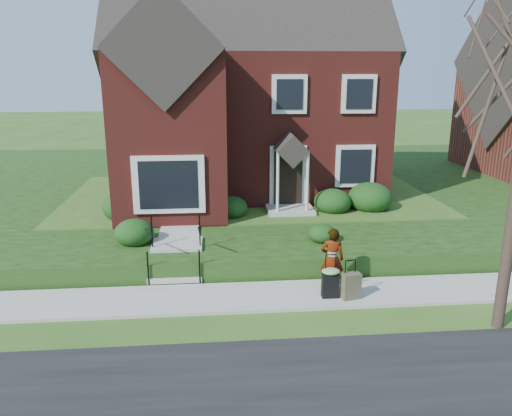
{
  "coord_description": "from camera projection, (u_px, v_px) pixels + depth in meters",
  "views": [
    {
      "loc": [
        -1.49,
        -11.12,
        5.36
      ],
      "look_at": [
        -0.29,
        2.0,
        1.73
      ],
      "focal_mm": 35.0,
      "sensor_mm": 36.0,
      "label": 1
    }
  ],
  "objects": [
    {
      "name": "suitcase_olive",
      "position": [
        351.0,
        286.0,
        11.91
      ],
      "size": [
        0.49,
        0.34,
        0.96
      ],
      "rotation": [
        0.0,
        0.0,
        0.23
      ],
      "color": "#4D4633",
      "rests_on": "sidewalk"
    },
    {
      "name": "foundation_shrubs",
      "position": [
        260.0,
        203.0,
        16.68
      ],
      "size": [
        9.99,
        4.39,
        1.09
      ],
      "color": "black",
      "rests_on": "terrace"
    },
    {
      "name": "front_steps",
      "position": [
        176.0,
        256.0,
        13.65
      ],
      "size": [
        1.4,
        2.02,
        1.5
      ],
      "color": "#9E9B93",
      "rests_on": "ground"
    },
    {
      "name": "woman",
      "position": [
        332.0,
        259.0,
        12.3
      ],
      "size": [
        0.65,
        0.49,
        1.6
      ],
      "primitive_type": "imported",
      "rotation": [
        0.0,
        0.0,
        2.93
      ],
      "color": "#999999",
      "rests_on": "sidewalk"
    },
    {
      "name": "main_house",
      "position": [
        241.0,
        73.0,
        20.04
      ],
      "size": [
        10.4,
        10.2,
        9.4
      ],
      "color": "maroon",
      "rests_on": "terrace"
    },
    {
      "name": "terrace",
      "position": [
        331.0,
        185.0,
        22.96
      ],
      "size": [
        44.0,
        20.0,
        0.6
      ],
      "primitive_type": "cube",
      "color": "black",
      "rests_on": "ground"
    },
    {
      "name": "suitcase_black",
      "position": [
        330.0,
        281.0,
        11.95
      ],
      "size": [
        0.45,
        0.37,
        1.07
      ],
      "rotation": [
        0.0,
        0.0,
        -0.02
      ],
      "color": "black",
      "rests_on": "sidewalk"
    },
    {
      "name": "ground",
      "position": [
        275.0,
        297.0,
        12.23
      ],
      "size": [
        120.0,
        120.0,
        0.0
      ],
      "primitive_type": "plane",
      "color": "#2D5119",
      "rests_on": "ground"
    },
    {
      "name": "sidewalk",
      "position": [
        275.0,
        296.0,
        12.22
      ],
      "size": [
        60.0,
        1.6,
        0.08
      ],
      "primitive_type": "cube",
      "color": "#9E9B93",
      "rests_on": "ground"
    },
    {
      "name": "walkway",
      "position": [
        182.0,
        218.0,
        16.64
      ],
      "size": [
        1.2,
        6.0,
        0.06
      ],
      "primitive_type": "cube",
      "color": "#9E9B93",
      "rests_on": "terrace"
    }
  ]
}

